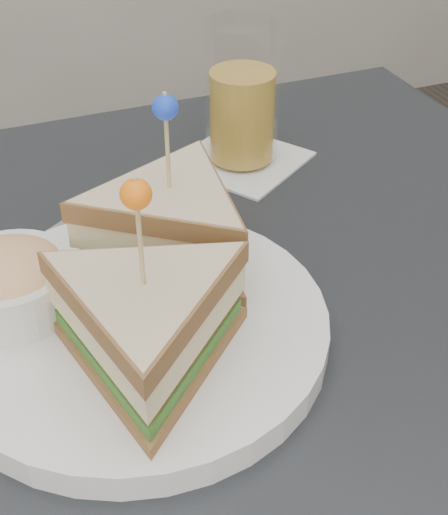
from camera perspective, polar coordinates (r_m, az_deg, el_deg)
table at (r=0.62m, az=-0.52°, el=-10.05°), size 0.80×0.80×0.75m
plate_meal at (r=0.53m, az=-6.67°, el=-2.13°), size 0.35×0.35×0.17m
cutlery_knife at (r=0.64m, az=-16.65°, el=-0.57°), size 0.19×0.13×0.01m
drink_set at (r=0.75m, az=1.46°, el=12.16°), size 0.16×0.16×0.15m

